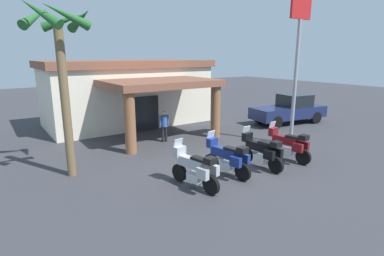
{
  "coord_description": "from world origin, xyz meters",
  "views": [
    {
      "loc": [
        -7.78,
        -9.04,
        4.5
      ],
      "look_at": [
        -0.08,
        2.34,
        1.2
      ],
      "focal_mm": 28.36,
      "sensor_mm": 36.0,
      "label": 1
    }
  ],
  "objects": [
    {
      "name": "ground_plane",
      "position": [
        0.0,
        0.0,
        0.0
      ],
      "size": [
        80.0,
        80.0,
        0.0
      ],
      "primitive_type": "plane",
      "color": "#38383D"
    },
    {
      "name": "motel_building",
      "position": [
        -0.02,
        9.97,
        2.14
      ],
      "size": [
        10.64,
        9.51,
        4.19
      ],
      "rotation": [
        0.0,
        0.0,
        0.01
      ],
      "color": "silver",
      "rests_on": "ground_plane"
    },
    {
      "name": "motorcycle_silver",
      "position": [
        -2.19,
        -0.97,
        0.7
      ],
      "size": [
        0.88,
        2.2,
        1.61
      ],
      "rotation": [
        0.0,
        0.0,
        1.76
      ],
      "color": "black",
      "rests_on": "ground_plane"
    },
    {
      "name": "motorcycle_blue",
      "position": [
        -0.53,
        -0.72,
        0.7
      ],
      "size": [
        0.87,
        2.2,
        1.61
      ],
      "rotation": [
        0.0,
        0.0,
        1.75
      ],
      "color": "black",
      "rests_on": "ground_plane"
    },
    {
      "name": "motorcycle_black",
      "position": [
        1.13,
        -0.89,
        0.7
      ],
      "size": [
        0.73,
        2.21,
        1.61
      ],
      "rotation": [
        0.0,
        0.0,
        1.63
      ],
      "color": "black",
      "rests_on": "ground_plane"
    },
    {
      "name": "motorcycle_maroon",
      "position": [
        2.79,
        -0.89,
        0.7
      ],
      "size": [
        0.79,
        2.21,
        1.61
      ],
      "rotation": [
        0.0,
        0.0,
        1.7
      ],
      "color": "black",
      "rests_on": "ground_plane"
    },
    {
      "name": "pedestrian",
      "position": [
        -0.25,
        4.72,
        0.97
      ],
      "size": [
        0.53,
        0.32,
        1.67
      ],
      "rotation": [
        0.0,
        0.0,
        4.62
      ],
      "color": "black",
      "rests_on": "ground_plane"
    },
    {
      "name": "pickup_truck_navy",
      "position": [
        8.99,
        3.97,
        0.94
      ],
      "size": [
        5.42,
        2.64,
        1.95
      ],
      "rotation": [
        0.0,
        0.0,
        -0.15
      ],
      "color": "black",
      "rests_on": "ground_plane"
    },
    {
      "name": "palm_tree_roadside",
      "position": [
        -5.46,
        2.63,
        4.72
      ],
      "size": [
        2.44,
        2.49,
        6.41
      ],
      "color": "brown",
      "rests_on": "ground_plane"
    },
    {
      "name": "roadside_sign",
      "position": [
        5.05,
        0.71,
        4.84
      ],
      "size": [
        1.4,
        0.18,
        7.28
      ],
      "color": "#99999E",
      "rests_on": "ground_plane"
    }
  ]
}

